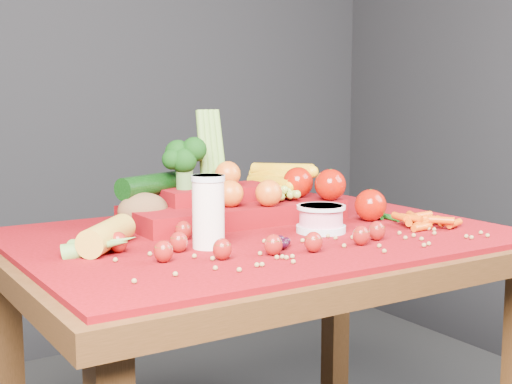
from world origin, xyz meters
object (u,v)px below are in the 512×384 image
table (261,280)px  yogurt_bowl (321,218)px  produce_mound (241,196)px  milk_glass (208,209)px

table → yogurt_bowl: (0.12, -0.07, 0.14)m
table → yogurt_bowl: 0.19m
table → produce_mound: (0.04, 0.16, 0.16)m
table → produce_mound: produce_mound is taller
yogurt_bowl → produce_mound: size_ratio=0.19×
table → milk_glass: milk_glass is taller
table → produce_mound: 0.23m
milk_glass → produce_mound: bearing=47.0°
table → milk_glass: bearing=-156.4°
milk_glass → table: bearing=23.6°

